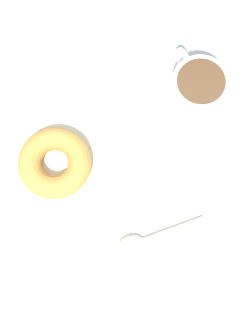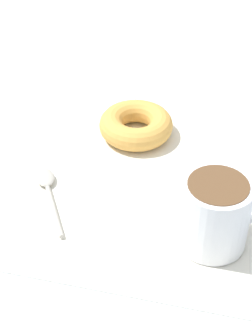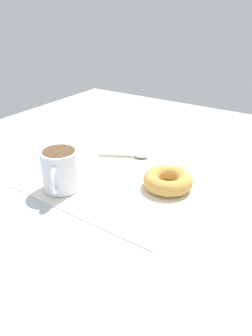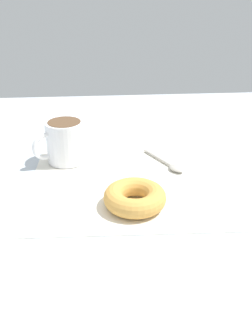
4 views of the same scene
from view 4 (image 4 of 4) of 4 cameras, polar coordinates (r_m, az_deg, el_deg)
ground_plane at (r=69.92cm, az=1.65°, el=-3.32°), size 120.00×120.00×2.00cm
napkin at (r=71.46cm, az=-0.00°, el=-1.54°), size 36.83×36.83×0.30cm
coffee_cup at (r=77.15cm, az=-9.35°, el=4.06°), size 10.35×7.83×8.54cm
donut at (r=61.91cm, az=1.35°, el=-4.48°), size 10.43×10.43×3.30cm
spoon at (r=75.61cm, az=6.92°, el=0.41°), size 7.22×11.79×0.90cm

